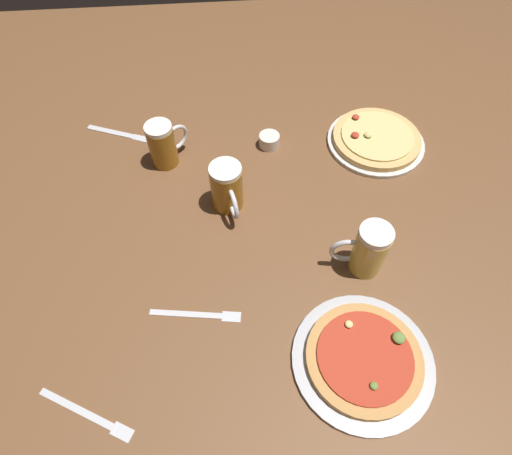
{
  "coord_description": "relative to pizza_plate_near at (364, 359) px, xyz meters",
  "views": [
    {
      "loc": [
        -0.06,
        -0.64,
        0.93
      ],
      "look_at": [
        0.0,
        0.0,
        0.02
      ],
      "focal_mm": 30.03,
      "sensor_mm": 36.0,
      "label": 1
    }
  ],
  "objects": [
    {
      "name": "beer_mug_amber",
      "position": [
        -0.44,
        0.64,
        0.05
      ],
      "size": [
        0.11,
        0.1,
        0.14
      ],
      "color": "#9E6619",
      "rests_on": "ground_plane"
    },
    {
      "name": "pizza_plate_near",
      "position": [
        0.0,
        0.0,
        0.0
      ],
      "size": [
        0.31,
        0.31,
        0.05
      ],
      "color": "#B2B2B7",
      "rests_on": "ground_plane"
    },
    {
      "name": "fork_left",
      "position": [
        -0.36,
        0.14,
        -0.01
      ],
      "size": [
        0.21,
        0.05,
        0.01
      ],
      "color": "silver",
      "rests_on": "ground_plane"
    },
    {
      "name": "knife_right",
      "position": [
        -0.59,
        0.77,
        -0.01
      ],
      "size": [
        0.21,
        0.1,
        0.01
      ],
      "color": "silver",
      "rests_on": "ground_plane"
    },
    {
      "name": "fork_spare",
      "position": [
        -0.58,
        -0.06,
        -0.01
      ],
      "size": [
        0.2,
        0.12,
        0.01
      ],
      "color": "silver",
      "rests_on": "ground_plane"
    },
    {
      "name": "beer_mug_pale",
      "position": [
        0.05,
        0.24,
        0.06
      ],
      "size": [
        0.14,
        0.08,
        0.15
      ],
      "color": "gold",
      "rests_on": "ground_plane"
    },
    {
      "name": "ramekin_sauce",
      "position": [
        -0.13,
        0.68,
        0.0
      ],
      "size": [
        0.06,
        0.06,
        0.04
      ],
      "primitive_type": "cylinder",
      "color": "silver",
      "rests_on": "ground_plane"
    },
    {
      "name": "beer_mug_dark",
      "position": [
        -0.27,
        0.46,
        0.05
      ],
      "size": [
        0.09,
        0.14,
        0.14
      ],
      "color": "#9E6619",
      "rests_on": "ground_plane"
    },
    {
      "name": "ground_plane",
      "position": [
        -0.2,
        0.36,
        -0.03
      ],
      "size": [
        2.4,
        2.4,
        0.03
      ],
      "primitive_type": "cube",
      "color": "brown"
    },
    {
      "name": "pizza_plate_far",
      "position": [
        0.2,
        0.66,
        0.0
      ],
      "size": [
        0.3,
        0.3,
        0.05
      ],
      "color": "silver",
      "rests_on": "ground_plane"
    }
  ]
}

